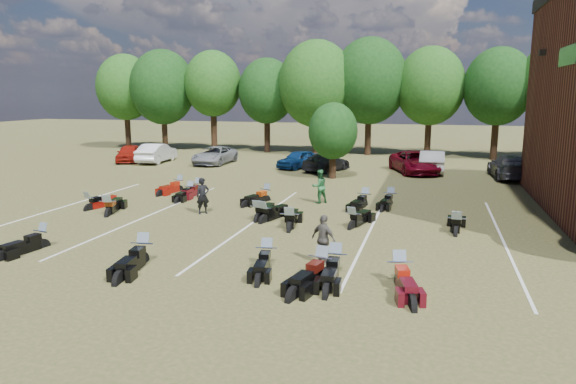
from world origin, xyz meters
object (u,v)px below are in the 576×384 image
(car_0, at_px, (129,153))
(person_green, at_px, (319,186))
(person_grey, at_px, (324,239))
(motorcycle_14, at_px, (198,194))
(motorcycle_3, at_px, (267,266))
(motorcycle_7, at_px, (90,210))
(person_black, at_px, (203,196))
(car_4, at_px, (299,159))

(car_0, relative_size, person_green, 2.42)
(person_green, xyz_separation_m, person_grey, (2.18, -9.23, -0.04))
(motorcycle_14, bearing_deg, motorcycle_3, -53.39)
(person_grey, height_order, motorcycle_7, person_grey)
(person_black, bearing_deg, car_0, 91.04)
(person_black, bearing_deg, motorcycle_14, 77.99)
(person_black, height_order, motorcycle_14, person_black)
(motorcycle_14, bearing_deg, person_grey, -45.43)
(car_0, height_order, motorcycle_3, car_0)
(motorcycle_7, bearing_deg, car_4, -95.33)
(car_4, xyz_separation_m, person_grey, (6.37, -21.09, 0.15))
(motorcycle_3, distance_m, motorcycle_14, 12.73)
(motorcycle_7, bearing_deg, person_green, -141.00)
(motorcycle_7, bearing_deg, motorcycle_3, 167.71)
(car_0, xyz_separation_m, car_4, (14.22, 0.30, -0.04))
(motorcycle_3, bearing_deg, person_black, 119.89)
(car_0, bearing_deg, person_grey, -67.94)
(car_4, distance_m, person_green, 12.58)
(car_4, bearing_deg, person_grey, -49.10)
(car_4, distance_m, person_black, 15.66)
(car_4, xyz_separation_m, person_green, (4.19, -11.86, 0.19))
(person_green, distance_m, motorcycle_14, 6.98)
(person_black, bearing_deg, person_green, -1.62)
(person_black, xyz_separation_m, person_green, (4.64, 3.79, 0.02))
(car_4, xyz_separation_m, motorcycle_3, (4.67, -21.86, -0.67))
(person_green, relative_size, motorcycle_14, 0.75)
(person_green, relative_size, motorcycle_3, 0.76)
(motorcycle_14, bearing_deg, car_0, 136.75)
(car_0, relative_size, person_black, 2.47)
(car_0, distance_m, person_black, 20.62)
(car_4, relative_size, motorcycle_7, 1.75)
(person_black, relative_size, person_grey, 1.03)
(car_4, bearing_deg, person_green, -46.45)
(car_0, distance_m, car_4, 14.22)
(motorcycle_3, bearing_deg, car_0, 121.60)
(car_0, relative_size, motorcycle_14, 1.82)
(person_grey, xyz_separation_m, motorcycle_14, (-9.10, 9.58, -0.81))
(person_black, bearing_deg, car_4, 47.49)
(person_grey, distance_m, motorcycle_7, 13.20)
(person_black, height_order, person_grey, person_black)
(car_0, xyz_separation_m, person_green, (18.41, -11.56, 0.15))
(person_green, distance_m, person_grey, 9.48)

